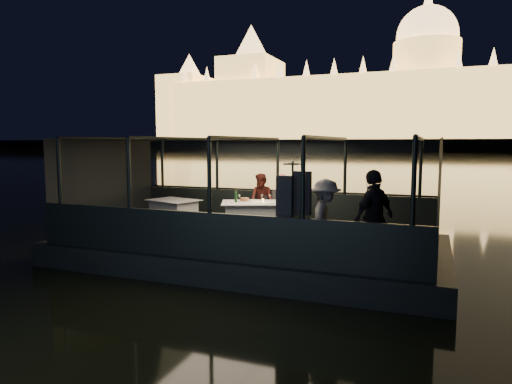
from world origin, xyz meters
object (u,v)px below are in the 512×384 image
at_px(dining_table_aft, 174,211).
at_px(passenger_dark, 374,219).
at_px(coat_stand, 292,215).
at_px(person_woman_coral, 282,199).
at_px(chair_port_right, 277,214).
at_px(chair_port_left, 260,210).
at_px(passenger_stripe, 325,216).
at_px(wine_bottle, 236,196).
at_px(dining_table_central, 252,218).
at_px(person_man_maroon, 262,198).

height_order(dining_table_aft, passenger_dark, passenger_dark).
height_order(coat_stand, person_woman_coral, coat_stand).
relative_size(dining_table_aft, passenger_dark, 0.75).
xyz_separation_m(chair_port_right, coat_stand, (1.25, -2.86, 0.45)).
bearing_deg(chair_port_left, passenger_stripe, -25.96).
xyz_separation_m(chair_port_right, wine_bottle, (-0.87, -0.58, 0.47)).
xyz_separation_m(chair_port_left, chair_port_right, (0.61, -0.37, 0.00)).
bearing_deg(dining_table_central, passenger_dark, -32.65).
bearing_deg(chair_port_left, coat_stand, -36.03).
height_order(chair_port_left, wine_bottle, wine_bottle).
height_order(chair_port_left, passenger_dark, passenger_dark).
bearing_deg(person_woman_coral, person_man_maroon, 176.26).
xyz_separation_m(dining_table_aft, coat_stand, (4.13, -2.70, 0.51)).
bearing_deg(person_man_maroon, person_woman_coral, 11.78).
xyz_separation_m(coat_stand, person_man_maroon, (-1.84, 3.35, -0.15)).
height_order(dining_table_aft, chair_port_left, chair_port_left).
bearing_deg(passenger_stripe, coat_stand, 120.01).
bearing_deg(chair_port_right, person_woman_coral, 114.17).
distance_m(person_man_maroon, wine_bottle, 1.11).
xyz_separation_m(person_woman_coral, wine_bottle, (-0.85, -1.07, 0.17)).
bearing_deg(chair_port_right, chair_port_left, 170.23).
bearing_deg(wine_bottle, person_man_maroon, 75.58).
bearing_deg(person_woman_coral, passenger_dark, -51.72).
xyz_separation_m(chair_port_left, coat_stand, (1.85, -3.23, 0.45)).
bearing_deg(chair_port_right, wine_bottle, -124.54).
bearing_deg(passenger_stripe, person_woman_coral, 22.69).
height_order(chair_port_right, wine_bottle, wine_bottle).
relative_size(chair_port_right, coat_stand, 0.53).
bearing_deg(chair_port_right, coat_stand, -44.75).
bearing_deg(wine_bottle, dining_table_central, 19.61).
relative_size(passenger_stripe, wine_bottle, 4.89).
bearing_deg(coat_stand, chair_port_right, 113.56).
bearing_deg(dining_table_aft, chair_port_right, 3.12).
relative_size(dining_table_aft, wine_bottle, 4.10).
distance_m(dining_table_central, passenger_stripe, 3.06).
distance_m(dining_table_central, wine_bottle, 0.65).
bearing_deg(chair_port_left, person_man_maroon, 107.10).
xyz_separation_m(dining_table_central, chair_port_left, (-0.10, 0.82, 0.06)).
relative_size(dining_table_central, passenger_dark, 0.83).
distance_m(chair_port_left, coat_stand, 3.75).
xyz_separation_m(person_man_maroon, wine_bottle, (-0.27, -1.07, 0.17)).
bearing_deg(passenger_stripe, wine_bottle, 45.98).
xyz_separation_m(chair_port_left, person_woman_coral, (0.59, 0.12, 0.30)).
bearing_deg(wine_bottle, coat_stand, -47.18).
xyz_separation_m(person_man_maroon, passenger_dark, (3.23, -2.95, 0.10)).
bearing_deg(passenger_dark, person_woman_coral, -107.92).
distance_m(passenger_dark, wine_bottle, 3.98).
distance_m(dining_table_central, passenger_dark, 3.76).
bearing_deg(chair_port_right, passenger_dark, -21.36).
bearing_deg(coat_stand, wine_bottle, 132.82).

